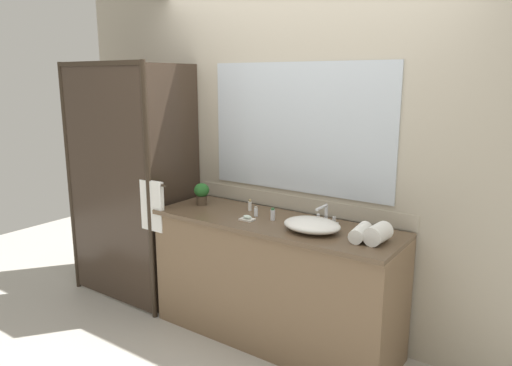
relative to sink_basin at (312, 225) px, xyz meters
The scene contains 13 objects.
ground_plane 1.00m from the sink_basin, behind, with size 8.00×8.00×0.00m, color #B7B2A8.
wall_back_with_mirror 0.63m from the sink_basin, 129.65° to the left, with size 4.40×0.06×2.60m.
vanity_cabinet 0.59m from the sink_basin, 169.54° to the left, with size 1.80×0.58×0.90m.
shower_enclosure 1.61m from the sink_basin, behind, with size 1.20×0.59×2.00m.
sink_basin is the anchor object (origin of this frame).
faucet 0.19m from the sink_basin, 90.00° to the left, with size 0.17×0.16×0.14m.
potted_plant 1.03m from the sink_basin, behind, with size 0.12×0.12×0.17m.
soap_dish 0.49m from the sink_basin, behind, with size 0.10×0.07×0.04m.
amenity_bottle_conditioner 0.50m from the sink_basin, behind, with size 0.03×0.03×0.07m.
amenity_bottle_shampoo 0.64m from the sink_basin, 164.80° to the left, with size 0.03×0.03×0.09m.
amenity_bottle_body_wash 0.35m from the sink_basin, 169.60° to the left, with size 0.03×0.03×0.09m.
rolled_towel_near_edge 0.43m from the sink_basin, ahead, with size 0.12×0.12×0.18m, color white.
rolled_towel_middle 0.32m from the sink_basin, ahead, with size 0.09×0.09×0.22m, color white.
Camera 1 is at (1.72, -2.68, 1.87)m, focal length 33.51 mm.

